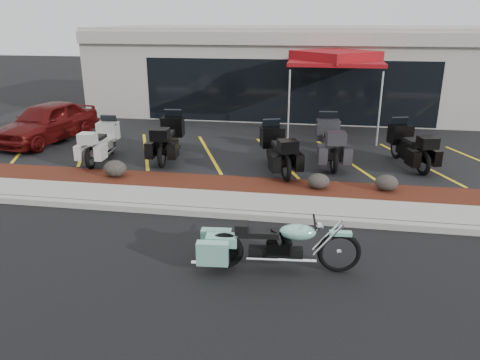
% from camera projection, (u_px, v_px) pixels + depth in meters
% --- Properties ---
extents(ground, '(90.00, 90.00, 0.00)m').
position_uv_depth(ground, '(250.00, 236.00, 9.95)').
color(ground, black).
rests_on(ground, ground).
extents(curb, '(24.00, 0.25, 0.15)m').
position_uv_depth(curb, '(256.00, 216.00, 10.77)').
color(curb, gray).
rests_on(curb, ground).
extents(sidewalk, '(24.00, 1.20, 0.15)m').
position_uv_depth(sidewalk, '(260.00, 205.00, 11.42)').
color(sidewalk, gray).
rests_on(sidewalk, ground).
extents(mulch_bed, '(24.00, 1.20, 0.16)m').
position_uv_depth(mulch_bed, '(265.00, 188.00, 12.54)').
color(mulch_bed, '#3A190D').
rests_on(mulch_bed, ground).
extents(upper_lot, '(26.00, 9.60, 0.15)m').
position_uv_depth(upper_lot, '(282.00, 139.00, 17.57)').
color(upper_lot, black).
rests_on(upper_lot, ground).
extents(dealership_building, '(18.00, 8.16, 4.00)m').
position_uv_depth(dealership_building, '(293.00, 69.00, 22.77)').
color(dealership_building, gray).
rests_on(dealership_building, ground).
extents(boulder_left, '(0.65, 0.54, 0.46)m').
position_uv_depth(boulder_left, '(115.00, 168.00, 13.11)').
color(boulder_left, black).
rests_on(boulder_left, mulch_bed).
extents(boulder_mid, '(0.57, 0.48, 0.41)m').
position_uv_depth(boulder_mid, '(319.00, 181.00, 12.19)').
color(boulder_mid, black).
rests_on(boulder_mid, mulch_bed).
extents(boulder_right, '(0.59, 0.49, 0.42)m').
position_uv_depth(boulder_right, '(386.00, 183.00, 12.05)').
color(boulder_right, black).
rests_on(boulder_right, mulch_bed).
extents(hero_cruiser, '(3.00, 1.00, 1.04)m').
position_uv_depth(hero_cruiser, '(340.00, 247.00, 8.37)').
color(hero_cruiser, '#7DC3AB').
rests_on(hero_cruiser, ground).
extents(touring_white, '(0.97, 2.27, 1.29)m').
position_uv_depth(touring_white, '(110.00, 134.00, 15.21)').
color(touring_white, '#B8B7B3').
rests_on(touring_white, upper_lot).
extents(touring_black_front, '(1.16, 2.54, 1.43)m').
position_uv_depth(touring_black_front, '(174.00, 131.00, 15.42)').
color(touring_black_front, black).
rests_on(touring_black_front, upper_lot).
extents(touring_black_mid, '(1.67, 2.55, 1.38)m').
position_uv_depth(touring_black_mid, '(271.00, 141.00, 14.23)').
color(touring_black_mid, black).
rests_on(touring_black_mid, upper_lot).
extents(touring_grey, '(1.25, 2.61, 1.46)m').
position_uv_depth(touring_grey, '(327.00, 134.00, 14.94)').
color(touring_grey, '#2C2B30').
rests_on(touring_grey, upper_lot).
extents(touring_black_rear, '(1.54, 2.47, 1.35)m').
position_uv_depth(touring_black_rear, '(398.00, 138.00, 14.66)').
color(touring_black_rear, black).
rests_on(touring_black_rear, upper_lot).
extents(parked_car, '(2.46, 4.43, 1.42)m').
position_uv_depth(parked_car, '(47.00, 122.00, 16.72)').
color(parked_car, '#4E0B0B').
rests_on(parked_car, upper_lot).
extents(traffic_cone, '(0.43, 0.43, 0.40)m').
position_uv_depth(traffic_cone, '(275.00, 132.00, 17.41)').
color(traffic_cone, '#FA5308').
rests_on(traffic_cone, upper_lot).
extents(popup_canopy, '(4.32, 4.32, 3.10)m').
position_uv_depth(popup_canopy, '(335.00, 59.00, 17.16)').
color(popup_canopy, silver).
rests_on(popup_canopy, upper_lot).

